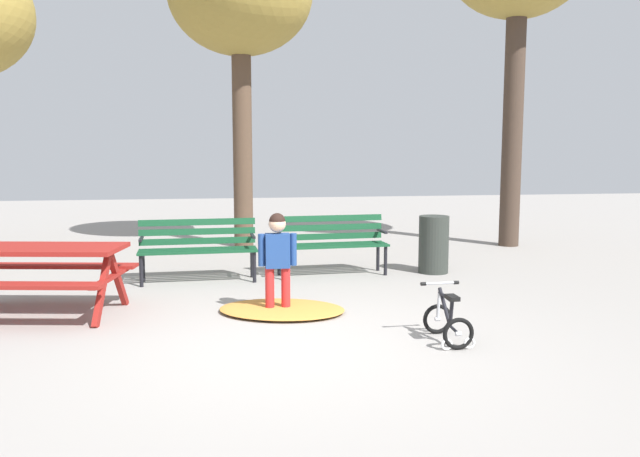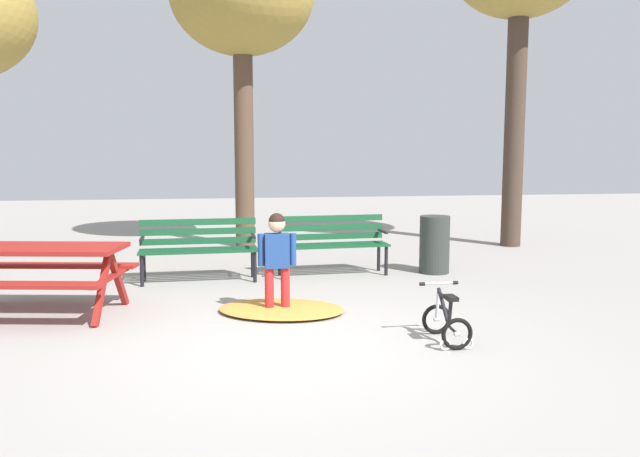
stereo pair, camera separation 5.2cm
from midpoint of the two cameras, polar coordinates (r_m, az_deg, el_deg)
name	(u,v)px [view 2 (the right image)]	position (r m, az deg, el deg)	size (l,w,h in m)	color
ground	(286,346)	(6.09, -2.76, -10.38)	(36.00, 36.00, 0.00)	gray
picnic_table	(39,262)	(7.71, -23.44, -2.72)	(2.01, 1.64, 0.79)	maroon
park_bench_far_left	(199,244)	(9.04, -10.52, -1.39)	(1.62, 0.52, 0.85)	#144728
park_bench_left	(332,240)	(9.36, 1.20, -0.98)	(1.62, 0.55, 0.85)	#144728
child_standing	(277,254)	(7.15, -3.61, -2.28)	(0.43, 0.19, 1.12)	red
kids_bicycle	(447,321)	(6.29, 11.38, -8.05)	(0.39, 0.57, 0.54)	black
leaf_pile	(281,309)	(7.30, -3.22, -7.12)	(1.42, 0.99, 0.07)	#C68438
trash_bin	(434,244)	(9.64, 10.24, -1.40)	(0.44, 0.44, 0.84)	#2D332D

